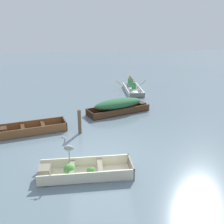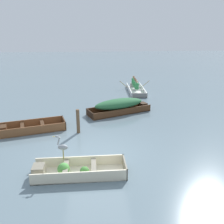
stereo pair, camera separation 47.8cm
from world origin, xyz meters
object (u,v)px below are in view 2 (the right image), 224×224
object	(u,v)px
dinghy_cream_foreground	(74,170)
skiff_dark_varnish_mid_moored	(119,105)
mooring_post	(78,121)
heron_on_dinghy	(62,147)
skiff_wooden_brown_near_moored	(29,128)
rowboat_white_with_crew	(136,88)

from	to	relation	value
dinghy_cream_foreground	skiff_dark_varnish_mid_moored	distance (m)	6.29
dinghy_cream_foreground	mooring_post	world-z (taller)	mooring_post
dinghy_cream_foreground	heron_on_dinghy	size ratio (longest dim) A/B	3.52
heron_on_dinghy	mooring_post	world-z (taller)	heron_on_dinghy
skiff_wooden_brown_near_moored	rowboat_white_with_crew	xyz separation A→B (m)	(6.07, 7.00, 0.08)
dinghy_cream_foreground	rowboat_white_with_crew	size ratio (longest dim) A/B	0.87
rowboat_white_with_crew	mooring_post	xyz separation A→B (m)	(-3.85, -7.36, 0.33)
rowboat_white_with_crew	skiff_dark_varnish_mid_moored	bearing A→B (deg)	-109.73
skiff_dark_varnish_mid_moored	rowboat_white_with_crew	xyz separation A→B (m)	(1.72, 4.80, -0.23)
mooring_post	dinghy_cream_foreground	bearing A→B (deg)	-89.57
skiff_wooden_brown_near_moored	heron_on_dinghy	size ratio (longest dim) A/B	3.64
dinghy_cream_foreground	skiff_wooden_brown_near_moored	size ratio (longest dim) A/B	0.97
dinghy_cream_foreground	mooring_post	xyz separation A→B (m)	(-0.03, 3.36, 0.39)
rowboat_white_with_crew	heron_on_dinghy	world-z (taller)	heron_on_dinghy
skiff_wooden_brown_near_moored	mooring_post	distance (m)	2.29
rowboat_white_with_crew	heron_on_dinghy	size ratio (longest dim) A/B	4.05
skiff_wooden_brown_near_moored	dinghy_cream_foreground	bearing A→B (deg)	-58.87
dinghy_cream_foreground	skiff_dark_varnish_mid_moored	world-z (taller)	skiff_dark_varnish_mid_moored
skiff_wooden_brown_near_moored	mooring_post	size ratio (longest dim) A/B	2.82
heron_on_dinghy	rowboat_white_with_crew	bearing A→B (deg)	68.24
skiff_wooden_brown_near_moored	rowboat_white_with_crew	world-z (taller)	rowboat_white_with_crew
dinghy_cream_foreground	skiff_dark_varnish_mid_moored	bearing A→B (deg)	70.48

